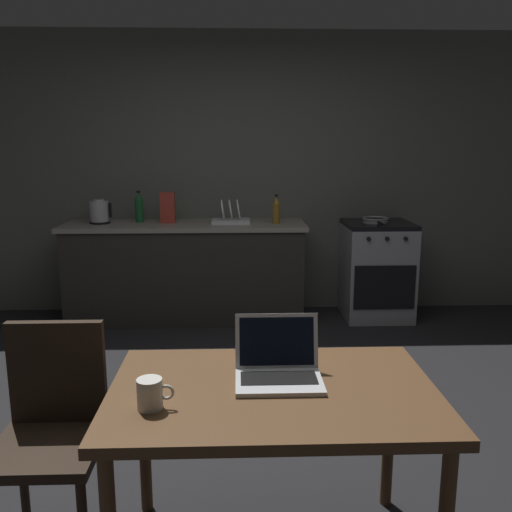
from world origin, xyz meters
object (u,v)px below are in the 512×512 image
object	(u,v)px
bottle_b	(139,207)
dining_table	(273,407)
laptop	(278,368)
coffee_mug	(150,394)
frying_pan	(375,220)
electric_kettle	(99,212)
cereal_box	(167,208)
dish_rack	(231,218)
stove_oven	(376,270)
chair	(52,424)
bottle	(276,210)

from	to	relation	value
bottle_b	dining_table	bearing A→B (deg)	-72.12
laptop	coffee_mug	xyz separation A→B (m)	(-0.44, -0.21, 0.01)
frying_pan	bottle_b	xyz separation A→B (m)	(-2.14, 0.11, 0.11)
electric_kettle	frying_pan	bearing A→B (deg)	-0.67
cereal_box	dish_rack	world-z (taller)	cereal_box
cereal_box	bottle_b	distance (m)	0.27
electric_kettle	stove_oven	bearing A→B (deg)	-0.06
laptop	bottle_b	size ratio (longest dim) A/B	1.13
stove_oven	bottle_b	bearing A→B (deg)	177.83
electric_kettle	dish_rack	world-z (taller)	electric_kettle
bottle_b	dish_rack	bearing A→B (deg)	-5.50
laptop	electric_kettle	bearing A→B (deg)	126.89
chair	bottle_b	bearing A→B (deg)	93.97
chair	cereal_box	world-z (taller)	cereal_box
electric_kettle	dish_rack	distance (m)	1.17
coffee_mug	bottle	bearing A→B (deg)	78.42
dish_rack	laptop	bearing A→B (deg)	-86.10
chair	electric_kettle	distance (m)	3.00
stove_oven	cereal_box	size ratio (longest dim) A/B	3.23
stove_oven	bottle	size ratio (longest dim) A/B	3.42
stove_oven	laptop	world-z (taller)	laptop
stove_oven	frying_pan	distance (m)	0.47
bottle	cereal_box	distance (m)	0.98
coffee_mug	cereal_box	size ratio (longest dim) A/B	0.45
chair	laptop	world-z (taller)	laptop
chair	bottle	distance (m)	3.11
stove_oven	dish_rack	size ratio (longest dim) A/B	2.62
dining_table	bottle_b	distance (m)	3.31
chair	cereal_box	xyz separation A→B (m)	(0.10, 2.94, 0.50)
chair	electric_kettle	bearing A→B (deg)	100.60
stove_oven	coffee_mug	distance (m)	3.58
laptop	dish_rack	world-z (taller)	dish_rack
frying_pan	cereal_box	world-z (taller)	cereal_box
dining_table	stove_oven	bearing A→B (deg)	69.13
stove_oven	dish_rack	distance (m)	1.43
chair	coffee_mug	bearing A→B (deg)	-31.70
chair	bottle	xyz separation A→B (m)	(1.08, 2.87, 0.49)
coffee_mug	laptop	bearing A→B (deg)	25.89
bottle	cereal_box	bearing A→B (deg)	175.88
dining_table	coffee_mug	world-z (taller)	coffee_mug
laptop	cereal_box	distance (m)	3.11
coffee_mug	cereal_box	distance (m)	3.25
bottle_b	chair	bearing A→B (deg)	-86.94
stove_oven	cereal_box	bearing A→B (deg)	179.33
chair	laptop	distance (m)	0.91
cereal_box	bottle_b	size ratio (longest dim) A/B	0.97
laptop	cereal_box	world-z (taller)	cereal_box
bottle	cereal_box	world-z (taller)	cereal_box
coffee_mug	bottle_b	bearing A→B (deg)	100.23
stove_oven	electric_kettle	bearing A→B (deg)	179.94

